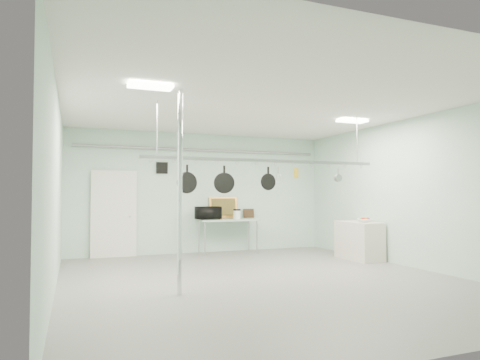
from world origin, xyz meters
name	(u,v)px	position (x,y,z in m)	size (l,w,h in m)	color
floor	(264,280)	(0.00, 0.00, 0.00)	(8.00, 8.00, 0.00)	gray
ceiling	(263,106)	(0.00, 0.00, 3.19)	(7.00, 8.00, 0.02)	silver
back_wall	(202,193)	(0.00, 3.99, 1.60)	(7.00, 0.02, 3.20)	#A4C5B3
right_wall	(413,192)	(3.49, 0.00, 1.60)	(0.02, 8.00, 3.20)	#A4C5B3
door	(114,215)	(-2.30, 3.94, 1.05)	(1.10, 0.10, 2.20)	silver
wall_vent	(162,168)	(-1.10, 3.97, 2.25)	(0.30, 0.04, 0.30)	black
conduit_pipe	(203,150)	(0.00, 3.90, 2.75)	(0.07, 0.07, 6.60)	gray
chrome_pole	(180,191)	(-1.70, -0.60, 1.60)	(0.08, 0.08, 3.20)	silver
prep_table	(228,222)	(0.60, 3.60, 0.83)	(1.60, 0.70, 0.91)	#A1BEA8
side_cabinet	(359,241)	(3.15, 1.40, 0.45)	(0.60, 1.20, 0.90)	beige
pot_rack	(266,159)	(0.20, 0.30, 2.23)	(4.80, 0.06, 1.00)	#B7B7BC
light_panel_left	(150,86)	(-2.20, -0.80, 3.16)	(0.65, 0.30, 0.05)	white
light_panel_right	(352,121)	(2.40, 0.60, 3.16)	(0.65, 0.30, 0.05)	white
microwave	(208,213)	(0.04, 3.57, 1.07)	(0.60, 0.41, 0.33)	black
coffee_canister	(237,215)	(0.82, 3.52, 1.02)	(0.19, 0.19, 0.22)	white
painting_large	(223,208)	(0.57, 3.90, 1.20)	(0.78, 0.05, 0.58)	#C98736
painting_small	(249,213)	(1.32, 3.90, 1.03)	(0.30, 0.04, 0.25)	black
fruit_bowl	(365,221)	(3.17, 1.21, 0.94)	(0.33, 0.33, 0.08)	white
skillet_left	(187,179)	(-1.36, 0.30, 1.83)	(0.38, 0.06, 0.51)	black
skillet_mid	(224,180)	(-0.66, 0.30, 1.83)	(0.38, 0.06, 0.52)	black
skillet_right	(268,178)	(0.24, 0.30, 1.86)	(0.32, 0.06, 0.45)	black
whisk	(278,176)	(0.46, 0.30, 1.90)	(0.19, 0.19, 0.36)	#AEAFB3
grater	(296,173)	(0.85, 0.30, 1.97)	(0.09, 0.02, 0.22)	gold
saucepan	(338,175)	(1.82, 0.30, 1.95)	(0.15, 0.09, 0.27)	#A7A6AA
fruit_cluster	(365,219)	(3.17, 1.21, 0.98)	(0.24, 0.24, 0.09)	#A6110F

